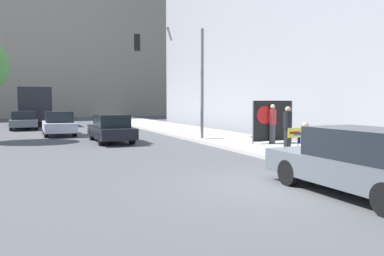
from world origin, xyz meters
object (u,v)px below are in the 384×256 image
Objects in this scene: pedestrian_behind at (272,123)px; parked_car_curbside at (360,162)px; protest_banner at (272,121)px; seated_protester at (306,138)px; car_on_road_nearest at (111,128)px; car_on_road_distant at (24,120)px; jogger_on_sidewalk at (288,128)px; car_on_road_midblock at (59,123)px; city_bus_on_road at (34,104)px; traffic_light_pole at (178,64)px.

pedestrian_behind reaches higher than parked_car_curbside.
seated_protester is at bearing -110.79° from protest_banner.
car_on_road_nearest is 12.29m from car_on_road_distant.
jogger_on_sidewalk is at bearing -51.62° from car_on_road_nearest.
car_on_road_distant is at bearing 107.46° from car_on_road_midblock.
city_bus_on_road is at bearing 112.75° from protest_banner.
car_on_road_midblock is at bearing -84.97° from city_bus_on_road.
pedestrian_behind is 19.56m from car_on_road_distant.
pedestrian_behind is 0.40× the size of car_on_road_nearest.
car_on_road_distant is (-7.02, 24.65, -0.05)m from parked_car_curbside.
pedestrian_behind is 5.87m from traffic_light_pole.
jogger_on_sidewalk is at bearing -111.42° from protest_banner.
car_on_road_distant is at bearing -94.32° from jogger_on_sidewalk.
pedestrian_behind is 0.40× the size of parked_car_curbside.
city_bus_on_road reaches higher than protest_banner.
car_on_road_nearest reaches higher than seated_protester.
car_on_road_distant is (-7.50, 12.41, -3.33)m from traffic_light_pole.
parked_car_curbside is (-2.04, -4.13, -0.07)m from seated_protester.
protest_banner is at bearing -56.93° from car_on_road_distant.
pedestrian_behind reaches higher than seated_protester.
car_on_road_distant is (-4.19, 11.55, -0.02)m from car_on_road_nearest.
protest_banner is 5.78m from traffic_light_pole.
car_on_road_distant is at bearing 109.93° from car_on_road_nearest.
jogger_on_sidewalk is at bearing 152.60° from pedestrian_behind.
city_bus_on_road reaches higher than car_on_road_nearest.
protest_banner reaches higher than car_on_road_nearest.
protest_banner is at bearing 85.67° from seated_protester.
car_on_road_distant is (-9.76, 18.59, -0.34)m from jogger_on_sidewalk.
pedestrian_behind is 0.32× the size of traffic_light_pole.
pedestrian_behind reaches higher than car_on_road_distant.
city_bus_on_road is (0.84, 7.04, 1.17)m from car_on_road_distant.
pedestrian_behind is at bearing 86.09° from seated_protester.
car_on_road_distant is (-10.57, 16.46, -0.38)m from pedestrian_behind.
car_on_road_nearest is at bearing -70.07° from car_on_road_distant.
traffic_light_pole is (-3.14, 3.94, 2.83)m from protest_banner.
protest_banner is at bearing -51.42° from traffic_light_pole.
city_bus_on_road is (-6.67, 19.45, -2.16)m from traffic_light_pole.
protest_banner reaches higher than jogger_on_sidewalk.
jogger_on_sidewalk is 0.38× the size of parked_car_curbside.
pedestrian_behind reaches higher than car_on_road_midblock.
traffic_light_pole reaches higher than car_on_road_distant.
protest_banner is at bearing -48.99° from car_on_road_midblock.
car_on_road_nearest is (-2.83, 13.10, -0.03)m from parked_car_curbside.
traffic_light_pole reaches higher than pedestrian_behind.
parked_car_curbside is at bearing -74.67° from car_on_road_midblock.
protest_banner is 0.51× the size of car_on_road_midblock.
city_bus_on_road is (-8.93, 25.63, 0.83)m from jogger_on_sidewalk.
traffic_light_pole is at bearing 128.58° from protest_banner.
jogger_on_sidewalk is (0.70, 1.93, 0.22)m from seated_protester.
car_on_road_distant is at bearing 105.89° from parked_car_curbside.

